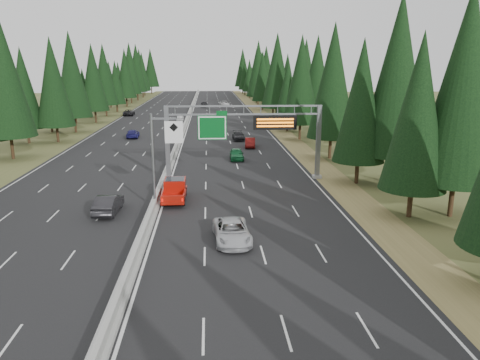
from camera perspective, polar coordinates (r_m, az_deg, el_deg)
name	(u,v)px	position (r m, az deg, el deg)	size (l,w,h in m)	color
road	(185,126)	(94.17, -6.69, 6.51)	(32.00, 260.00, 0.08)	black
shoulder_right	(274,126)	(94.97, 4.17, 6.62)	(3.60, 260.00, 0.06)	olive
shoulder_left	(94,127)	(96.69, -17.34, 6.16)	(3.60, 260.00, 0.06)	#485326
median_barrier	(185,124)	(94.12, -6.69, 6.74)	(0.70, 260.00, 0.85)	gray
sign_gantry	(250,131)	(48.83, 1.22, 6.03)	(16.75, 0.98, 7.80)	slate
hov_sign_pole	(160,155)	(39.15, -9.74, 3.08)	(2.80, 0.50, 8.00)	slate
tree_row_right	(300,78)	(91.56, 7.27, 12.23)	(12.19, 242.50, 18.89)	black
tree_row_left	(71,78)	(97.15, -19.87, 11.62)	(11.70, 243.57, 18.97)	black
silver_minivan	(232,232)	(32.25, -0.99, -6.30)	(2.39, 5.17, 1.44)	#B9BABE
red_pickup	(175,188)	(42.56, -7.95, -1.03)	(1.97, 5.52, 1.80)	black
car_ahead_green	(237,154)	(60.03, -0.42, 3.19)	(1.72, 4.28, 1.46)	#155F31
car_ahead_dkred	(250,143)	(69.21, 1.25, 4.58)	(1.45, 4.16, 1.37)	#5F0F0D
car_ahead_dkgrey	(238,136)	(76.06, -0.19, 5.41)	(1.86, 4.58, 1.33)	black
car_ahead_white	(224,104)	(139.69, -1.93, 9.30)	(2.57, 5.57, 1.55)	silver
car_ahead_far	(204,104)	(137.18, -4.40, 9.20)	(1.94, 4.83, 1.65)	black
car_onc_near	(108,204)	(39.83, -15.77, -2.80)	(1.64, 4.70, 1.55)	black
car_onc_blue	(133,134)	(80.43, -12.94, 5.53)	(1.91, 4.69, 1.36)	navy
car_onc_white	(180,118)	(103.02, -7.31, 7.51)	(1.56, 3.89, 1.33)	white
car_onc_far	(129,112)	(116.79, -13.40, 8.02)	(2.40, 5.21, 1.45)	black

